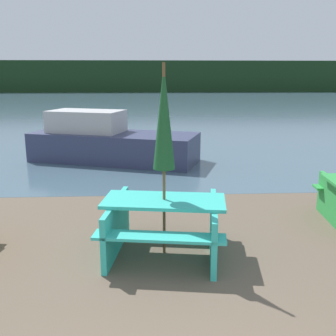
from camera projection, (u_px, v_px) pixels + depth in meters
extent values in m
cube|color=#425B6B|center=(152.00, 103.00, 31.96)|extent=(60.00, 50.00, 0.00)
cube|color=#193319|center=(150.00, 76.00, 50.92)|extent=(80.00, 1.60, 4.00)
cube|color=#33B7A8|center=(164.00, 201.00, 5.04)|extent=(1.64, 0.92, 0.04)
cube|color=#33B7A8|center=(159.00, 237.00, 4.57)|extent=(1.58, 0.51, 0.04)
cube|color=#33B7A8|center=(168.00, 206.00, 5.63)|extent=(1.58, 0.51, 0.04)
cube|color=#33B7A8|center=(116.00, 226.00, 5.19)|extent=(0.27, 1.38, 0.70)
cube|color=#33B7A8|center=(213.00, 230.00, 5.07)|extent=(0.27, 1.38, 0.70)
cube|color=green|center=(334.00, 203.00, 6.14)|extent=(0.21, 1.38, 0.69)
cylinder|color=brown|center=(164.00, 163.00, 4.92)|extent=(0.04, 0.04, 2.44)
cone|color=#195128|center=(164.00, 117.00, 4.79)|extent=(0.28, 0.28, 1.30)
cube|color=#333856|center=(114.00, 147.00, 10.62)|extent=(4.70, 2.93, 0.77)
cube|color=#B2B2B2|center=(86.00, 121.00, 10.67)|extent=(2.20, 1.68, 0.58)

